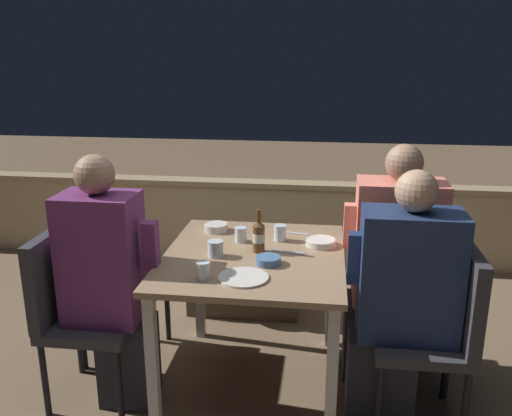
% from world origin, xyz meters
% --- Properties ---
extents(ground_plane, '(16.00, 16.00, 0.00)m').
position_xyz_m(ground_plane, '(0.00, 0.00, 0.00)').
color(ground_plane, '#7A6047').
extents(parapet_wall, '(9.00, 0.18, 0.69)m').
position_xyz_m(parapet_wall, '(0.00, 1.82, 0.35)').
color(parapet_wall, tan).
rests_on(parapet_wall, ground_plane).
extents(dining_table, '(0.91, 1.03, 0.76)m').
position_xyz_m(dining_table, '(0.00, 0.00, 0.66)').
color(dining_table, '#937556').
rests_on(dining_table, ground_plane).
extents(planter_hedge, '(0.75, 0.47, 0.58)m').
position_xyz_m(planter_hedge, '(-0.18, 0.88, 0.33)').
color(planter_hedge, brown).
rests_on(planter_hedge, ground_plane).
extents(chair_left_near, '(0.44, 0.44, 0.89)m').
position_xyz_m(chair_left_near, '(-0.89, -0.21, 0.54)').
color(chair_left_near, '#333338').
rests_on(chair_left_near, ground_plane).
extents(person_purple_stripe, '(0.47, 0.26, 1.29)m').
position_xyz_m(person_purple_stripe, '(-0.69, -0.21, 0.65)').
color(person_purple_stripe, '#282833').
rests_on(person_purple_stripe, ground_plane).
extents(chair_left_far, '(0.44, 0.44, 0.89)m').
position_xyz_m(chair_left_far, '(-0.88, 0.21, 0.54)').
color(chair_left_far, '#333338').
rests_on(chair_left_far, ground_plane).
extents(chair_right_near, '(0.44, 0.44, 0.89)m').
position_xyz_m(chair_right_near, '(0.91, -0.18, 0.54)').
color(chair_right_near, '#333338').
rests_on(chair_right_near, ground_plane).
extents(person_navy_jumper, '(0.51, 0.26, 1.25)m').
position_xyz_m(person_navy_jumper, '(0.71, -0.18, 0.62)').
color(person_navy_jumper, '#282833').
rests_on(person_navy_jumper, ground_plane).
extents(chair_right_far, '(0.44, 0.44, 0.89)m').
position_xyz_m(chair_right_far, '(0.90, 0.19, 0.54)').
color(chair_right_far, '#333338').
rests_on(chair_right_far, ground_plane).
extents(person_coral_top, '(0.51, 0.26, 1.30)m').
position_xyz_m(person_coral_top, '(0.70, 0.19, 0.65)').
color(person_coral_top, '#282833').
rests_on(person_coral_top, ground_plane).
extents(beer_bottle, '(0.06, 0.06, 0.22)m').
position_xyz_m(beer_bottle, '(0.02, 0.03, 0.84)').
color(beer_bottle, brown).
rests_on(beer_bottle, dining_table).
extents(plate_0, '(0.23, 0.23, 0.01)m').
position_xyz_m(plate_0, '(-0.01, -0.31, 0.76)').
color(plate_0, silver).
rests_on(plate_0, dining_table).
extents(bowl_0, '(0.13, 0.13, 0.04)m').
position_xyz_m(bowl_0, '(-0.26, 0.33, 0.78)').
color(bowl_0, beige).
rests_on(bowl_0, dining_table).
extents(bowl_1, '(0.12, 0.12, 0.04)m').
position_xyz_m(bowl_1, '(0.09, -0.12, 0.78)').
color(bowl_1, '#4C709E').
rests_on(bowl_1, dining_table).
extents(bowl_2, '(0.16, 0.16, 0.04)m').
position_xyz_m(bowl_2, '(0.33, 0.17, 0.78)').
color(bowl_2, silver).
rests_on(bowl_2, dining_table).
extents(glass_cup_0, '(0.06, 0.06, 0.08)m').
position_xyz_m(glass_cup_0, '(-0.09, 0.17, 0.80)').
color(glass_cup_0, silver).
rests_on(glass_cup_0, dining_table).
extents(glass_cup_1, '(0.08, 0.08, 0.08)m').
position_xyz_m(glass_cup_1, '(-0.19, -0.05, 0.80)').
color(glass_cup_1, silver).
rests_on(glass_cup_1, dining_table).
extents(glass_cup_2, '(0.06, 0.06, 0.08)m').
position_xyz_m(glass_cup_2, '(-0.18, -0.34, 0.80)').
color(glass_cup_2, silver).
rests_on(glass_cup_2, dining_table).
extents(glass_cup_3, '(0.07, 0.07, 0.09)m').
position_xyz_m(glass_cup_3, '(0.11, 0.22, 0.80)').
color(glass_cup_3, silver).
rests_on(glass_cup_3, dining_table).
extents(fork_0, '(0.17, 0.06, 0.01)m').
position_xyz_m(fork_0, '(0.18, 0.33, 0.76)').
color(fork_0, silver).
rests_on(fork_0, dining_table).
extents(fork_1, '(0.17, 0.05, 0.01)m').
position_xyz_m(fork_1, '(0.17, 0.04, 0.76)').
color(fork_1, silver).
rests_on(fork_1, dining_table).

